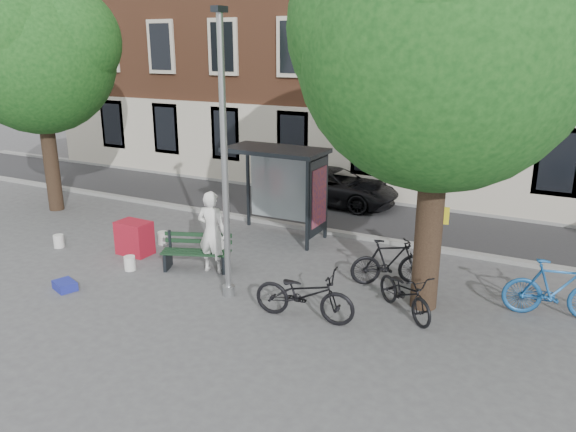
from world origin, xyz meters
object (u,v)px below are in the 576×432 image
at_px(bench, 197,254).
at_px(red_stand, 134,238).
at_px(painter, 212,232).
at_px(lamppost, 225,174).
at_px(bike_a, 304,294).
at_px(bike_c, 405,293).
at_px(car_dark, 334,186).
at_px(notice_sign, 441,228).
at_px(bike_b, 556,289).
at_px(bus_shelter, 290,173).
at_px(bike_d, 390,262).

distance_m(bench, red_stand, 2.11).
relative_size(painter, red_stand, 2.28).
bearing_deg(lamppost, bike_a, -6.70).
xyz_separation_m(bike_a, bike_c, (1.75, 1.17, -0.07)).
bearing_deg(painter, red_stand, -7.00).
relative_size(bike_c, car_dark, 0.41).
xyz_separation_m(red_stand, notice_sign, (7.61, 2.02, 0.85)).
height_order(painter, bike_a, painter).
relative_size(bike_b, notice_sign, 1.14).
height_order(bench, car_dark, car_dark).
bearing_deg(bike_a, lamppost, 76.80).
xyz_separation_m(bus_shelter, car_dark, (-0.31, 4.01, -1.30)).
relative_size(painter, bike_b, 1.00).
relative_size(lamppost, bike_d, 3.32).
height_order(bike_c, notice_sign, notice_sign).
bearing_deg(bike_a, car_dark, 12.79).
height_order(bike_d, red_stand, bike_d).
bearing_deg(notice_sign, bike_b, -30.68).
relative_size(bike_c, red_stand, 2.05).
relative_size(lamppost, car_dark, 1.36).
bearing_deg(bench, bike_a, -40.09).
height_order(bike_d, car_dark, car_dark).
bearing_deg(bus_shelter, notice_sign, -13.21).
relative_size(bike_a, red_stand, 2.36).
bearing_deg(bus_shelter, bike_c, -36.04).
xyz_separation_m(painter, car_dark, (0.20, 7.11, -0.40)).
bearing_deg(bike_d, red_stand, 68.34).
height_order(lamppost, bike_a, lamppost).
distance_m(car_dark, red_stand, 7.61).
bearing_deg(lamppost, bench, 149.04).
relative_size(bus_shelter, notice_sign, 1.57).
xyz_separation_m(bike_c, bike_d, (-0.77, 1.34, 0.07)).
height_order(bus_shelter, car_dark, bus_shelter).
bearing_deg(painter, bike_b, -177.22).
bearing_deg(painter, bike_c, 172.72).
xyz_separation_m(bench, car_dark, (0.64, 7.18, 0.22)).
xyz_separation_m(lamppost, car_dark, (-0.92, 8.11, -2.16)).
height_order(lamppost, painter, lamppost).
distance_m(lamppost, bus_shelter, 4.24).
bearing_deg(notice_sign, bench, -172.69).
distance_m(painter, bench, 0.77).
bearing_deg(bike_b, bus_shelter, 62.55).
bearing_deg(bike_d, car_dark, 1.39).
distance_m(bike_b, car_dark, 9.46).
bearing_deg(car_dark, bike_b, -126.87).
relative_size(lamppost, bike_b, 2.96).
bearing_deg(bench, notice_sign, -0.96).
relative_size(bike_b, bike_c, 1.12).
relative_size(bus_shelter, bench, 1.59).
distance_m(lamppost, bench, 3.00).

